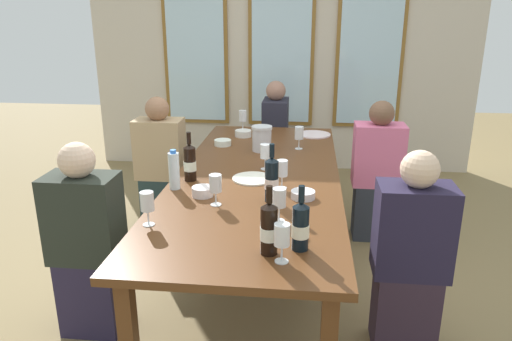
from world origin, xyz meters
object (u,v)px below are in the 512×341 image
(metal_pitcher, at_px, (262,138))
(tasting_bowl_2, at_px, (303,195))
(wine_glass_7, at_px, (279,199))
(wine_glass_6, at_px, (282,237))
(white_plate_1, at_px, (253,179))
(wine_glass_4, at_px, (282,169))
(wine_glass_3, at_px, (147,202))
(wine_bottle_0, at_px, (272,179))
(dining_table, at_px, (257,183))
(wine_bottle_2, at_px, (301,226))
(wine_glass_5, at_px, (265,153))
(wine_glass_2, at_px, (299,134))
(wine_bottle_1, at_px, (190,162))
(seated_person_2, at_px, (161,168))
(seated_person_1, at_px, (410,259))
(seated_person_4, at_px, (275,140))
(tasting_bowl_3, at_px, (223,143))
(seated_person_3, at_px, (377,175))
(wine_bottle_3, at_px, (269,228))
(water_bottle, at_px, (174,171))
(seated_person_0, at_px, (87,246))
(white_plate_0, at_px, (314,134))
(wine_glass_1, at_px, (215,184))
(tasting_bowl_0, at_px, (243,133))
(wine_glass_0, at_px, (243,116))
(tasting_bowl_1, at_px, (203,191))

(metal_pitcher, distance_m, tasting_bowl_2, 1.00)
(wine_glass_7, bearing_deg, wine_glass_6, -84.80)
(white_plate_1, xyz_separation_m, wine_glass_4, (0.19, -0.14, 0.11))
(wine_glass_3, bearing_deg, wine_bottle_0, 33.43)
(wine_glass_4, bearing_deg, dining_table, 126.15)
(wine_bottle_2, xyz_separation_m, wine_glass_5, (-0.26, 1.11, 0.00))
(wine_glass_2, bearing_deg, wine_bottle_2, -88.40)
(wine_bottle_1, height_order, seated_person_2, seated_person_2)
(seated_person_1, relative_size, seated_person_4, 1.00)
(wine_bottle_2, xyz_separation_m, tasting_bowl_3, (-0.64, 1.68, -0.09))
(dining_table, bearing_deg, seated_person_3, 39.47)
(wine_bottle_3, bearing_deg, seated_person_4, 93.42)
(wine_glass_5, distance_m, seated_person_2, 1.13)
(water_bottle, height_order, wine_glass_4, water_bottle)
(wine_glass_7, bearing_deg, wine_bottle_0, 102.50)
(wine_glass_6, height_order, seated_person_0, seated_person_0)
(dining_table, distance_m, white_plate_0, 1.15)
(wine_glass_1, bearing_deg, seated_person_4, 85.66)
(wine_bottle_3, bearing_deg, wine_glass_6, -49.19)
(metal_pitcher, relative_size, seated_person_0, 0.17)
(wine_glass_3, bearing_deg, wine_glass_7, 10.44)
(wine_bottle_2, xyz_separation_m, seated_person_0, (-1.16, 0.32, -0.33))
(dining_table, bearing_deg, wine_bottle_1, -159.17)
(dining_table, relative_size, wine_glass_7, 15.38)
(wine_bottle_1, distance_m, wine_glass_7, 0.81)
(wine_glass_3, bearing_deg, tasting_bowl_0, 82.73)
(wine_glass_1, bearing_deg, seated_person_3, 50.37)
(white_plate_0, bearing_deg, white_plate_1, -108.24)
(wine_glass_4, bearing_deg, wine_glass_7, -88.38)
(wine_glass_0, height_order, wine_glass_4, same)
(metal_pitcher, xyz_separation_m, seated_person_4, (0.02, 1.13, -0.31))
(wine_bottle_2, bearing_deg, wine_glass_0, 104.11)
(wine_bottle_1, bearing_deg, seated_person_3, 34.32)
(wine_glass_4, height_order, seated_person_0, seated_person_0)
(wine_glass_1, relative_size, wine_glass_3, 1.00)
(metal_pitcher, relative_size, wine_glass_5, 1.09)
(wine_bottle_0, xyz_separation_m, wine_glass_2, (0.12, 1.08, -0.01))
(water_bottle, xyz_separation_m, wine_glass_5, (0.50, 0.42, 0.00))
(metal_pitcher, distance_m, tasting_bowl_0, 0.47)
(wine_glass_6, bearing_deg, tasting_bowl_1, 124.69)
(wine_bottle_2, distance_m, wine_bottle_3, 0.14)
(wine_glass_2, bearing_deg, water_bottle, -126.89)
(white_plate_0, xyz_separation_m, seated_person_2, (-1.24, -0.39, -0.22))
(metal_pitcher, distance_m, wine_bottle_2, 1.59)
(wine_bottle_0, relative_size, wine_glass_4, 1.89)
(tasting_bowl_1, bearing_deg, wine_glass_3, -113.58)
(metal_pitcher, xyz_separation_m, water_bottle, (-0.44, -0.87, 0.02))
(white_plate_0, distance_m, wine_glass_3, 2.09)
(seated_person_1, bearing_deg, wine_glass_6, -142.88)
(tasting_bowl_2, xyz_separation_m, seated_person_0, (-1.17, -0.29, -0.24))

